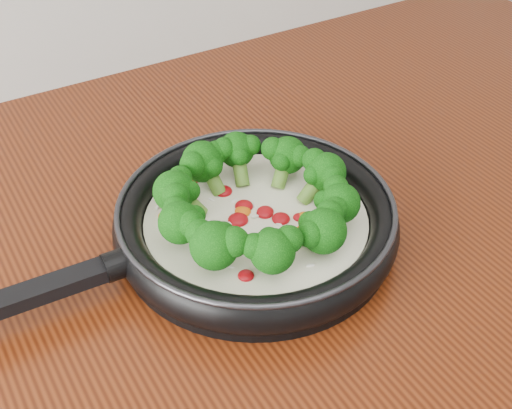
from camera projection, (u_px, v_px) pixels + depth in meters
skillet at (253, 218)px, 0.73m from camera, size 0.48×0.32×0.09m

